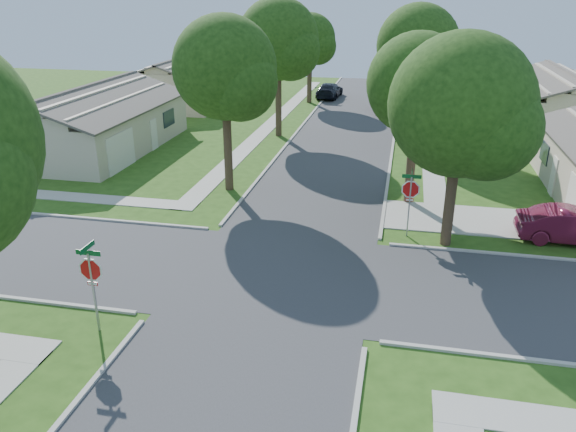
{
  "coord_description": "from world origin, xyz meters",
  "views": [
    {
      "loc": [
        4.22,
        -18.19,
        10.04
      ],
      "look_at": [
        -0.03,
        2.05,
        1.6
      ],
      "focal_mm": 35.0,
      "sensor_mm": 36.0,
      "label": 1
    }
  ],
  "objects_px": {
    "tree_ne_corner": "(462,112)",
    "tree_e_mid": "(418,50)",
    "stop_sign_sw": "(91,273)",
    "stop_sign_ne": "(410,192)",
    "tree_e_near": "(419,89)",
    "tree_w_mid": "(279,43)",
    "house_nw_far": "(187,86)",
    "car_driveway": "(573,226)",
    "house_nw_near": "(92,126)",
    "car_curb_west": "(329,90)",
    "tree_w_near": "(226,73)",
    "house_ne_far": "(560,105)",
    "tree_e_far": "(417,38)",
    "tree_w_far": "(311,41)",
    "car_curb_east": "(385,104)"
  },
  "relations": [
    {
      "from": "tree_e_mid",
      "to": "car_curb_west",
      "type": "relative_size",
      "value": 1.88
    },
    {
      "from": "tree_w_mid",
      "to": "house_nw_near",
      "type": "relative_size",
      "value": 0.7
    },
    {
      "from": "stop_sign_sw",
      "to": "car_curb_west",
      "type": "xyz_separation_m",
      "value": [
        1.5,
        41.58,
        -1.32
      ]
    },
    {
      "from": "house_nw_far",
      "to": "tree_e_near",
      "type": "bearing_deg",
      "value": -47.94
    },
    {
      "from": "tree_w_near",
      "to": "house_ne_far",
      "type": "distance_m",
      "value": 29.1
    },
    {
      "from": "stop_sign_ne",
      "to": "car_curb_west",
      "type": "height_order",
      "value": "stop_sign_ne"
    },
    {
      "from": "tree_ne_corner",
      "to": "car_driveway",
      "type": "height_order",
      "value": "tree_ne_corner"
    },
    {
      "from": "tree_w_mid",
      "to": "car_curb_west",
      "type": "relative_size",
      "value": 1.95
    },
    {
      "from": "house_nw_near",
      "to": "house_nw_far",
      "type": "relative_size",
      "value": 1.0
    },
    {
      "from": "tree_e_near",
      "to": "tree_ne_corner",
      "type": "height_order",
      "value": "tree_ne_corner"
    },
    {
      "from": "stop_sign_ne",
      "to": "tree_w_far",
      "type": "relative_size",
      "value": 0.37
    },
    {
      "from": "tree_ne_corner",
      "to": "house_nw_far",
      "type": "relative_size",
      "value": 0.64
    },
    {
      "from": "stop_sign_ne",
      "to": "tree_ne_corner",
      "type": "distance_m",
      "value": 3.96
    },
    {
      "from": "house_nw_far",
      "to": "car_driveway",
      "type": "relative_size",
      "value": 3.05
    },
    {
      "from": "car_curb_west",
      "to": "tree_ne_corner",
      "type": "bearing_deg",
      "value": 110.36
    },
    {
      "from": "house_nw_far",
      "to": "car_curb_west",
      "type": "relative_size",
      "value": 2.77
    },
    {
      "from": "stop_sign_ne",
      "to": "car_driveway",
      "type": "xyz_separation_m",
      "value": [
        6.8,
        0.8,
        -1.3
      ]
    },
    {
      "from": "house_nw_near",
      "to": "tree_w_mid",
      "type": "bearing_deg",
      "value": 27.9
    },
    {
      "from": "house_ne_far",
      "to": "car_curb_west",
      "type": "relative_size",
      "value": 2.77
    },
    {
      "from": "house_ne_far",
      "to": "house_nw_far",
      "type": "relative_size",
      "value": 1.0
    },
    {
      "from": "stop_sign_sw",
      "to": "car_curb_west",
      "type": "height_order",
      "value": "stop_sign_sw"
    },
    {
      "from": "tree_w_mid",
      "to": "car_curb_east",
      "type": "relative_size",
      "value": 2.18
    },
    {
      "from": "tree_e_mid",
      "to": "house_ne_far",
      "type": "relative_size",
      "value": 0.68
    },
    {
      "from": "tree_ne_corner",
      "to": "car_curb_west",
      "type": "xyz_separation_m",
      "value": [
        -9.56,
        32.67,
        -4.88
      ]
    },
    {
      "from": "tree_w_mid",
      "to": "house_nw_near",
      "type": "bearing_deg",
      "value": -152.1
    },
    {
      "from": "tree_e_mid",
      "to": "tree_ne_corner",
      "type": "height_order",
      "value": "tree_e_mid"
    },
    {
      "from": "tree_e_mid",
      "to": "house_ne_far",
      "type": "height_order",
      "value": "tree_e_mid"
    },
    {
      "from": "tree_w_mid",
      "to": "tree_e_mid",
      "type": "bearing_deg",
      "value": -0.0
    },
    {
      "from": "tree_e_far",
      "to": "house_ne_far",
      "type": "xyz_separation_m",
      "value": [
        11.24,
        -5.01,
        -4.46
      ]
    },
    {
      "from": "stop_sign_sw",
      "to": "tree_w_far",
      "type": "bearing_deg",
      "value": 89.93
    },
    {
      "from": "tree_ne_corner",
      "to": "stop_sign_sw",
      "type": "bearing_deg",
      "value": -141.16
    },
    {
      "from": "stop_sign_sw",
      "to": "house_nw_near",
      "type": "distance_m",
      "value": 22.71
    },
    {
      "from": "house_nw_near",
      "to": "car_curb_west",
      "type": "relative_size",
      "value": 2.77
    },
    {
      "from": "tree_e_mid",
      "to": "car_curb_west",
      "type": "bearing_deg",
      "value": 116.63
    },
    {
      "from": "tree_w_near",
      "to": "tree_e_near",
      "type": "bearing_deg",
      "value": -0.0
    },
    {
      "from": "house_ne_far",
      "to": "house_nw_near",
      "type": "bearing_deg",
      "value": -156.36
    },
    {
      "from": "tree_w_mid",
      "to": "house_nw_far",
      "type": "bearing_deg",
      "value": 135.93
    },
    {
      "from": "tree_e_far",
      "to": "car_curb_west",
      "type": "height_order",
      "value": "tree_e_far"
    },
    {
      "from": "tree_w_mid",
      "to": "stop_sign_ne",
      "type": "bearing_deg",
      "value": -60.2
    },
    {
      "from": "stop_sign_ne",
      "to": "tree_ne_corner",
      "type": "xyz_separation_m",
      "value": [
        1.66,
        -0.49,
        3.56
      ]
    },
    {
      "from": "tree_ne_corner",
      "to": "house_nw_near",
      "type": "height_order",
      "value": "tree_ne_corner"
    },
    {
      "from": "stop_sign_ne",
      "to": "car_curb_east",
      "type": "xyz_separation_m",
      "value": [
        -2.26,
        26.18,
        -1.28
      ]
    },
    {
      "from": "tree_e_far",
      "to": "tree_w_mid",
      "type": "bearing_deg",
      "value": -125.85
    },
    {
      "from": "tree_w_far",
      "to": "house_nw_far",
      "type": "relative_size",
      "value": 0.59
    },
    {
      "from": "house_nw_near",
      "to": "house_nw_far",
      "type": "xyz_separation_m",
      "value": [
        0.0,
        17.0,
        0.0
      ]
    },
    {
      "from": "car_driveway",
      "to": "car_curb_west",
      "type": "xyz_separation_m",
      "value": [
        -14.7,
        31.38,
        -0.02
      ]
    },
    {
      "from": "tree_w_near",
      "to": "tree_e_far",
      "type": "bearing_deg",
      "value": 69.4
    },
    {
      "from": "house_nw_far",
      "to": "car_curb_east",
      "type": "distance_m",
      "value": 18.48
    },
    {
      "from": "tree_w_near",
      "to": "car_driveway",
      "type": "relative_size",
      "value": 2.01
    },
    {
      "from": "tree_ne_corner",
      "to": "tree_e_mid",
      "type": "bearing_deg",
      "value": 95.45
    }
  ]
}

